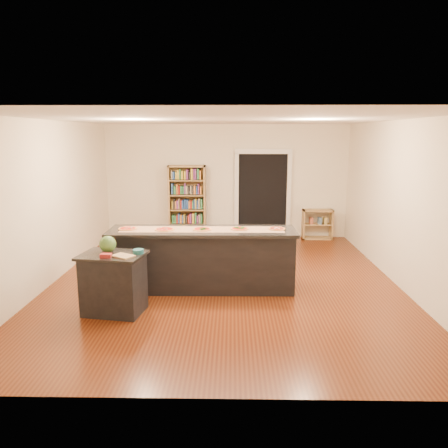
{
  "coord_description": "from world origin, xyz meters",
  "views": [
    {
      "loc": [
        0.15,
        -7.36,
        2.55
      ],
      "look_at": [
        0.0,
        0.2,
        1.0
      ],
      "focal_mm": 35.0,
      "sensor_mm": 36.0,
      "label": 1
    }
  ],
  "objects_px": {
    "waste_bin": "(210,233)",
    "watermelon": "(108,244)",
    "low_shelf": "(317,224)",
    "kitchen_island": "(202,259)",
    "bookshelf": "(187,202)",
    "side_counter": "(114,283)"
  },
  "relations": [
    {
      "from": "watermelon",
      "to": "bookshelf",
      "type": "bearing_deg",
      "value": 81.57
    },
    {
      "from": "low_shelf",
      "to": "watermelon",
      "type": "distance_m",
      "value": 6.06
    },
    {
      "from": "kitchen_island",
      "to": "side_counter",
      "type": "xyz_separation_m",
      "value": [
        -1.22,
        -1.04,
        -0.07
      ]
    },
    {
      "from": "bookshelf",
      "to": "watermelon",
      "type": "xyz_separation_m",
      "value": [
        -0.68,
        -4.59,
        0.09
      ]
    },
    {
      "from": "low_shelf",
      "to": "watermelon",
      "type": "height_order",
      "value": "watermelon"
    },
    {
      "from": "low_shelf",
      "to": "bookshelf",
      "type": "bearing_deg",
      "value": -179.93
    },
    {
      "from": "waste_bin",
      "to": "low_shelf",
      "type": "bearing_deg",
      "value": 2.96
    },
    {
      "from": "low_shelf",
      "to": "waste_bin",
      "type": "distance_m",
      "value": 2.68
    },
    {
      "from": "low_shelf",
      "to": "waste_bin",
      "type": "relative_size",
      "value": 2.28
    },
    {
      "from": "bookshelf",
      "to": "kitchen_island",
      "type": "bearing_deg",
      "value": -80.33
    },
    {
      "from": "side_counter",
      "to": "low_shelf",
      "type": "bearing_deg",
      "value": 60.05
    },
    {
      "from": "low_shelf",
      "to": "side_counter",
      "type": "bearing_deg",
      "value": -129.27
    },
    {
      "from": "watermelon",
      "to": "side_counter",
      "type": "bearing_deg",
      "value": -47.79
    },
    {
      "from": "side_counter",
      "to": "low_shelf",
      "type": "xyz_separation_m",
      "value": [
        3.83,
        4.68,
        -0.08
      ]
    },
    {
      "from": "waste_bin",
      "to": "watermelon",
      "type": "relative_size",
      "value": 1.34
    },
    {
      "from": "waste_bin",
      "to": "bookshelf",
      "type": "bearing_deg",
      "value": 166.5
    },
    {
      "from": "side_counter",
      "to": "watermelon",
      "type": "height_order",
      "value": "watermelon"
    },
    {
      "from": "waste_bin",
      "to": "watermelon",
      "type": "height_order",
      "value": "watermelon"
    },
    {
      "from": "bookshelf",
      "to": "watermelon",
      "type": "relative_size",
      "value": 7.56
    },
    {
      "from": "bookshelf",
      "to": "side_counter",
      "type": "bearing_deg",
      "value": -97.28
    },
    {
      "from": "kitchen_island",
      "to": "side_counter",
      "type": "bearing_deg",
      "value": -140.21
    },
    {
      "from": "kitchen_island",
      "to": "low_shelf",
      "type": "height_order",
      "value": "kitchen_island"
    }
  ]
}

